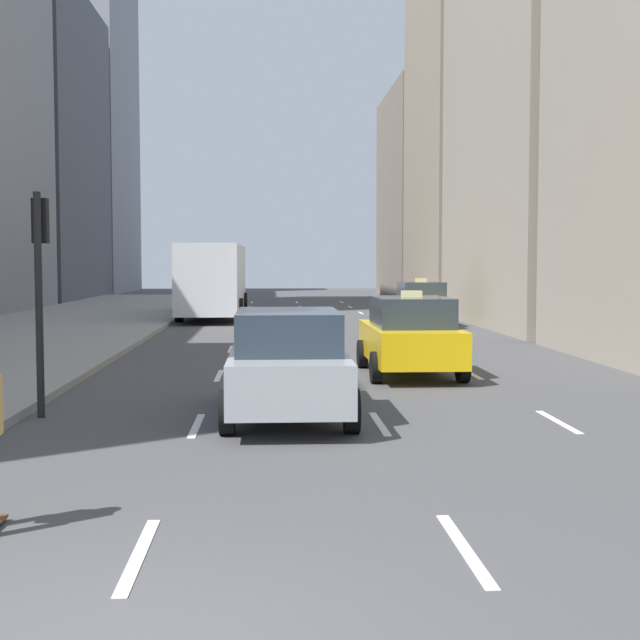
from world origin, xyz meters
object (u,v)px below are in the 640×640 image
(sedan_black_near, at_px, (288,363))
(city_bus, at_px, (214,278))
(traffic_light_pole, at_px, (40,267))
(taxi_lead, at_px, (420,303))
(taxi_second, at_px, (410,335))

(sedan_black_near, bearing_deg, city_bus, 96.09)
(traffic_light_pole, bearing_deg, city_bus, 87.50)
(taxi_lead, xyz_separation_m, taxi_second, (-2.80, -15.14, 0.00))
(taxi_lead, distance_m, traffic_light_pole, 22.27)
(taxi_second, height_order, city_bus, city_bus)
(taxi_lead, bearing_deg, city_bus, 144.72)
(city_bus, relative_size, traffic_light_pole, 3.23)
(traffic_light_pole, bearing_deg, taxi_second, 36.11)
(city_bus, bearing_deg, traffic_light_pole, -92.50)
(taxi_second, relative_size, traffic_light_pole, 1.22)
(taxi_second, height_order, traffic_light_pole, traffic_light_pole)
(taxi_lead, bearing_deg, traffic_light_pole, -115.45)
(taxi_lead, xyz_separation_m, city_bus, (-8.41, 5.95, 0.91))
(taxi_lead, relative_size, taxi_second, 1.00)
(taxi_lead, distance_m, city_bus, 10.35)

